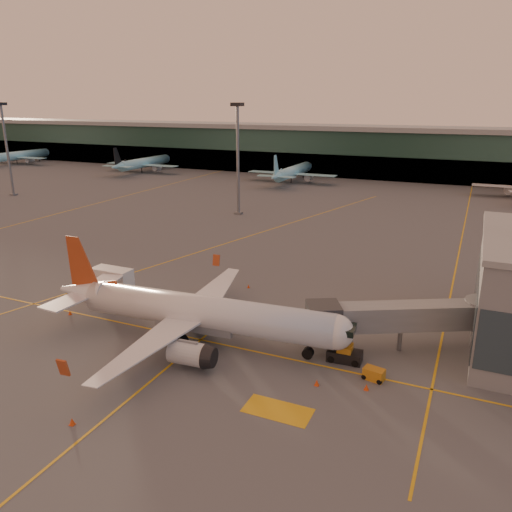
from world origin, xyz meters
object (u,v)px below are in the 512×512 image
at_px(catering_truck, 113,282).
at_px(gpu_cart, 374,374).
at_px(main_airplane, 196,312).
at_px(pushback_tug, 345,354).

distance_m(catering_truck, gpu_cart, 37.33).
distance_m(main_airplane, pushback_tug, 16.77).
bearing_deg(catering_truck, pushback_tug, -6.68).
height_order(main_airplane, pushback_tug, main_airplane).
xyz_separation_m(catering_truck, pushback_tug, (33.21, -3.99, -1.71)).
xyz_separation_m(gpu_cart, pushback_tug, (-3.52, 2.44, 0.17)).
xyz_separation_m(main_airplane, gpu_cart, (19.88, -0.02, -2.94)).
xyz_separation_m(main_airplane, catering_truck, (-16.85, 6.42, -1.06)).
bearing_deg(pushback_tug, gpu_cart, -37.77).
bearing_deg(gpu_cart, catering_truck, -178.26).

